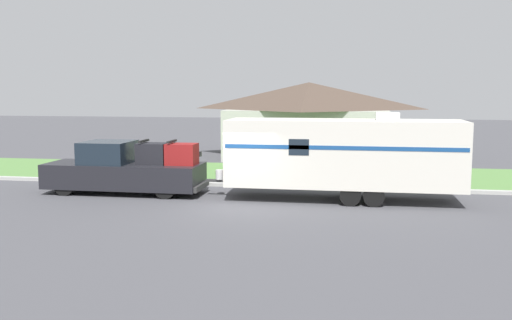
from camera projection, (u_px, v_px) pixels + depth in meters
name	position (u px, v px, depth m)	size (l,w,h in m)	color
ground_plane	(237.00, 205.00, 19.77)	(120.00, 120.00, 0.00)	#47474C
curb_strip	(255.00, 185.00, 23.43)	(80.00, 0.30, 0.14)	#ADADA8
lawn_strip	(269.00, 174.00, 27.01)	(80.00, 7.00, 0.03)	#568442
house_across_street	(309.00, 118.00, 33.84)	(9.80, 7.63, 4.41)	#B2B2A8
pickup_truck	(126.00, 170.00, 21.99)	(6.15, 2.05, 2.08)	black
travel_trailer	(344.00, 153.00, 20.49)	(9.29, 2.34, 3.19)	black
mailbox	(196.00, 158.00, 24.83)	(0.48, 0.20, 1.31)	brown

